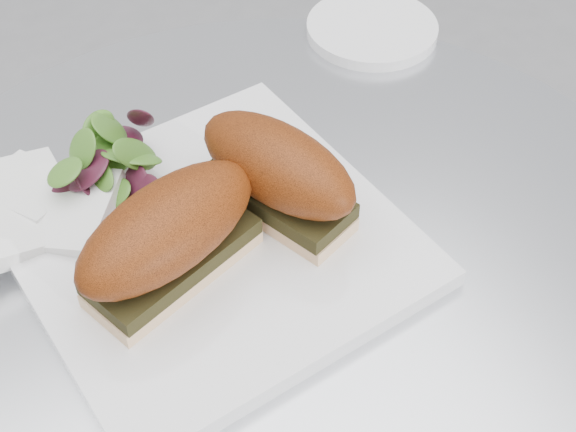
{
  "coord_description": "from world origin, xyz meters",
  "views": [
    {
      "loc": [
        -0.18,
        -0.36,
        1.22
      ],
      "look_at": [
        0.01,
        0.01,
        0.77
      ],
      "focal_mm": 50.0,
      "sensor_mm": 36.0,
      "label": 1
    }
  ],
  "objects_px": {
    "saucer": "(372,29)",
    "sandwich_right": "(277,172)",
    "plate": "(210,242)",
    "sandwich_left": "(169,236)"
  },
  "relations": [
    {
      "from": "plate",
      "to": "saucer",
      "type": "relative_size",
      "value": 2.05
    },
    {
      "from": "sandwich_left",
      "to": "sandwich_right",
      "type": "height_order",
      "value": "same"
    },
    {
      "from": "sandwich_left",
      "to": "saucer",
      "type": "relative_size",
      "value": 1.24
    },
    {
      "from": "sandwich_right",
      "to": "saucer",
      "type": "relative_size",
      "value": 1.15
    },
    {
      "from": "plate",
      "to": "sandwich_left",
      "type": "bearing_deg",
      "value": -149.72
    },
    {
      "from": "saucer",
      "to": "sandwich_right",
      "type": "bearing_deg",
      "value": -137.15
    },
    {
      "from": "plate",
      "to": "sandwich_right",
      "type": "bearing_deg",
      "value": -0.15
    },
    {
      "from": "sandwich_right",
      "to": "plate",
      "type": "bearing_deg",
      "value": -111.63
    },
    {
      "from": "sandwich_right",
      "to": "saucer",
      "type": "xyz_separation_m",
      "value": [
        0.21,
        0.2,
        -0.05
      ]
    },
    {
      "from": "plate",
      "to": "saucer",
      "type": "height_order",
      "value": "plate"
    }
  ]
}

